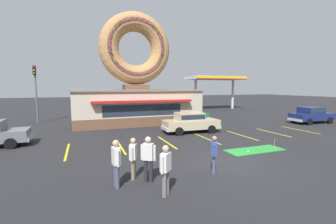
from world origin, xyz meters
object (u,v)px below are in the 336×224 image
at_px(pedestrian_blue_sweater_man, 214,153).
at_px(pedestrian_clipboard_woman, 166,168).
at_px(pedestrian_leather_jacket_man, 116,161).
at_px(trash_bin, 208,118).
at_px(traffic_light_pole, 36,86).
at_px(putting_flag_pin, 275,141).
at_px(car_navy, 312,114).
at_px(golf_ball, 248,152).
at_px(pedestrian_beanie_man, 133,156).
at_px(car_champagne, 190,121).
at_px(pedestrian_hooded_kid, 148,157).

bearing_deg(pedestrian_blue_sweater_man, pedestrian_clipboard_woman, -156.39).
distance_m(pedestrian_leather_jacket_man, trash_bin, 16.19).
bearing_deg(traffic_light_pole, putting_flag_pin, -46.20).
bearing_deg(car_navy, pedestrian_clipboard_woman, -154.25).
height_order(golf_ball, trash_bin, trash_bin).
bearing_deg(pedestrian_clipboard_woman, trash_bin, 54.50).
xyz_separation_m(car_navy, pedestrian_beanie_man, (-19.73, -7.43, 0.04)).
bearing_deg(trash_bin, putting_flag_pin, -97.18).
bearing_deg(trash_bin, golf_ball, -108.70).
height_order(pedestrian_blue_sweater_man, traffic_light_pole, traffic_light_pole).
xyz_separation_m(car_champagne, pedestrian_blue_sweater_man, (-2.92, -8.12, 0.01)).
height_order(pedestrian_blue_sweater_man, pedestrian_leather_jacket_man, pedestrian_leather_jacket_man).
xyz_separation_m(pedestrian_clipboard_woman, trash_bin, (9.40, 13.18, -0.46)).
bearing_deg(pedestrian_hooded_kid, traffic_light_pole, 110.54).
xyz_separation_m(putting_flag_pin, pedestrian_leather_jacket_man, (-9.61, -2.10, 0.54)).
xyz_separation_m(golf_ball, car_champagne, (-0.48, 6.22, 0.82)).
height_order(putting_flag_pin, traffic_light_pole, traffic_light_pole).
relative_size(golf_ball, car_champagne, 0.01).
bearing_deg(pedestrian_hooded_kid, car_navy, 22.37).
distance_m(pedestrian_hooded_kid, pedestrian_clipboard_woman, 1.27).
distance_m(car_navy, trash_bin, 10.42).
relative_size(pedestrian_blue_sweater_man, trash_bin, 1.64).
bearing_deg(pedestrian_leather_jacket_man, pedestrian_clipboard_woman, -39.25).
relative_size(car_navy, pedestrian_clipboard_woman, 2.68).
bearing_deg(car_navy, trash_bin, 157.38).
height_order(putting_flag_pin, pedestrian_clipboard_woman, pedestrian_clipboard_woman).
bearing_deg(trash_bin, car_champagne, -134.84).
bearing_deg(putting_flag_pin, pedestrian_blue_sweater_man, -158.86).
distance_m(car_champagne, traffic_light_pole, 16.00).
height_order(car_champagne, pedestrian_leather_jacket_man, pedestrian_leather_jacket_man).
xyz_separation_m(putting_flag_pin, pedestrian_clipboard_woman, (-8.16, -3.28, 0.52)).
xyz_separation_m(pedestrian_hooded_kid, pedestrian_beanie_man, (-0.46, 0.50, -0.08)).
relative_size(car_navy, pedestrian_blue_sweater_man, 2.89).
bearing_deg(car_champagne, golf_ball, -85.58).
bearing_deg(putting_flag_pin, pedestrian_clipboard_woman, -158.07).
relative_size(putting_flag_pin, pedestrian_hooded_kid, 0.31).
relative_size(pedestrian_hooded_kid, trash_bin, 1.81).
bearing_deg(pedestrian_clipboard_woman, putting_flag_pin, 21.93).
bearing_deg(car_navy, pedestrian_blue_sweater_man, -153.92).
distance_m(putting_flag_pin, car_champagne, 6.54).
bearing_deg(pedestrian_leather_jacket_man, golf_ball, 13.90).
bearing_deg(pedestrian_beanie_man, putting_flag_pin, 9.85).
height_order(pedestrian_blue_sweater_man, pedestrian_beanie_man, pedestrian_beanie_man).
bearing_deg(car_champagne, pedestrian_hooded_kid, -125.64).
bearing_deg(trash_bin, car_navy, -22.62).
xyz_separation_m(pedestrian_clipboard_woman, pedestrian_beanie_man, (-0.72, 1.74, -0.05)).
xyz_separation_m(car_champagne, pedestrian_beanie_man, (-6.20, -7.50, 0.04)).
distance_m(pedestrian_blue_sweater_man, pedestrian_clipboard_woman, 2.79).
bearing_deg(car_navy, golf_ball, -154.77).
distance_m(pedestrian_blue_sweater_man, pedestrian_leather_jacket_man, 4.01).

